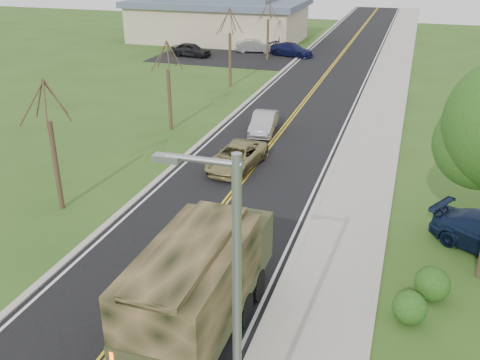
% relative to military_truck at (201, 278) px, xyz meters
% --- Properties ---
extents(road, '(8.00, 120.00, 0.01)m').
position_rel_military_truck_xyz_m(road, '(-2.39, 36.07, -2.04)').
color(road, black).
rests_on(road, ground).
extents(curb_right, '(0.30, 120.00, 0.12)m').
position_rel_military_truck_xyz_m(curb_right, '(1.76, 36.07, -1.99)').
color(curb_right, '#9E998E').
rests_on(curb_right, ground).
extents(sidewalk_right, '(3.20, 120.00, 0.10)m').
position_rel_military_truck_xyz_m(sidewalk_right, '(3.51, 36.07, -2.00)').
color(sidewalk_right, '#9E998E').
rests_on(sidewalk_right, ground).
extents(curb_left, '(0.30, 120.00, 0.10)m').
position_rel_military_truck_xyz_m(curb_left, '(-6.54, 36.07, -2.00)').
color(curb_left, '#9E998E').
rests_on(curb_left, ground).
extents(street_light, '(1.65, 0.22, 8.00)m').
position_rel_military_truck_xyz_m(street_light, '(2.51, -4.43, 2.39)').
color(street_light, gray).
rests_on(street_light, ground).
extents(bare_tree_a, '(1.93, 2.26, 6.08)m').
position_rel_military_truck_xyz_m(bare_tree_a, '(-9.39, 6.07, 0.58)').
color(bare_tree_a, '#38281C').
rests_on(bare_tree_a, ground).
extents(bare_tree_b, '(1.83, 2.14, 5.73)m').
position_rel_military_truck_xyz_m(bare_tree_b, '(-9.39, 18.07, 0.43)').
color(bare_tree_b, '#38281C').
rests_on(bare_tree_b, ground).
extents(bare_tree_c, '(2.04, 2.39, 6.42)m').
position_rel_military_truck_xyz_m(bare_tree_c, '(-9.39, 30.07, 0.73)').
color(bare_tree_c, '#38281C').
rests_on(bare_tree_c, ground).
extents(bare_tree_d, '(1.88, 2.20, 5.91)m').
position_rel_military_truck_xyz_m(bare_tree_d, '(-9.39, 42.07, 0.51)').
color(bare_tree_d, '#38281C').
rests_on(bare_tree_d, ground).
extents(commercial_building, '(25.50, 21.50, 5.65)m').
position_rel_military_truck_xyz_m(commercial_building, '(-18.37, 52.04, 0.64)').
color(commercial_building, tan).
rests_on(commercial_building, ground).
extents(military_truck, '(2.57, 7.19, 3.57)m').
position_rel_military_truck_xyz_m(military_truck, '(0.00, 0.00, 0.00)').
color(military_truck, black).
rests_on(military_truck, ground).
extents(suv_champagne, '(2.63, 4.87, 1.30)m').
position_rel_military_truck_xyz_m(suv_champagne, '(-3.21, 13.12, -1.40)').
color(suv_champagne, '#988B55').
rests_on(suv_champagne, ground).
extents(sedan_silver, '(1.85, 4.15, 1.32)m').
position_rel_military_truck_xyz_m(sedan_silver, '(-3.41, 19.26, -1.38)').
color(sedan_silver, '#A3A2A7').
rests_on(sedan_silver, ground).
extents(lot_car_dark, '(4.48, 2.20, 1.47)m').
position_rel_military_truck_xyz_m(lot_car_dark, '(-17.61, 41.12, -1.31)').
color(lot_car_dark, black).
rests_on(lot_car_dark, ground).
extents(lot_car_silver, '(4.51, 2.37, 1.41)m').
position_rel_military_truck_xyz_m(lot_car_silver, '(-11.78, 45.58, -1.34)').
color(lot_car_silver, '#9D9DA1').
rests_on(lot_car_silver, ground).
extents(lot_car_navy, '(5.17, 3.21, 1.40)m').
position_rel_military_truck_xyz_m(lot_car_navy, '(-7.39, 44.67, -1.35)').
color(lot_car_navy, '#10133D').
rests_on(lot_car_navy, ground).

